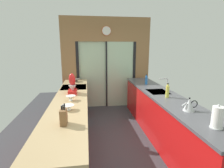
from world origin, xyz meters
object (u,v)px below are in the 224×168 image
Objects in this scene: paper_towel_roll at (217,118)px; mixing_bowl_near at (68,107)px; soap_bottle_near at (167,91)px; oven_range at (75,106)px; soap_bottle_far at (146,80)px; stand_mixer at (72,86)px; kettle at (189,105)px; mixing_bowl_mid at (71,98)px; mixing_bowl_far at (76,80)px; knife_block at (64,117)px.

mixing_bowl_near is at bearing 154.23° from paper_towel_roll.
paper_towel_roll reaches higher than soap_bottle_near.
soap_bottle_far reaches higher than oven_range.
paper_towel_roll is (0.00, -1.28, 0.01)m from soap_bottle_near.
kettle is at bearing -34.40° from stand_mixer.
paper_towel_roll is (1.80, -2.41, 0.60)m from oven_range.
mixing_bowl_near is 0.94m from stand_mixer.
soap_bottle_near is (1.78, 0.42, 0.08)m from mixing_bowl_near.
kettle is at bearing -45.66° from oven_range.
paper_towel_roll is (1.78, -1.79, -0.03)m from stand_mixer.
stand_mixer reaches higher than paper_towel_roll.
stand_mixer reaches higher than mixing_bowl_mid.
kettle is at bearing -54.09° from mixing_bowl_far.
oven_range is at bearing 126.71° from paper_towel_roll.
oven_range is 3.07m from paper_towel_roll.
mixing_bowl_near is 0.70× the size of knife_block.
mixing_bowl_far is 0.79× the size of soap_bottle_near.
mixing_bowl_near is at bearing 90.01° from knife_block.
mixing_bowl_near is at bearing -89.32° from oven_range.
soap_bottle_near is 0.93× the size of paper_towel_roll.
stand_mixer is 2.52m from paper_towel_roll.
kettle reaches higher than mixing_bowl_near.
knife_block is at bearing -90.00° from mixing_bowl_mid.
soap_bottle_near is at bearing -1.92° from mixing_bowl_mid.
mixing_bowl_mid is (0.00, 0.48, 0.00)m from mixing_bowl_near.
paper_towel_roll reaches higher than mixing_bowl_near.
stand_mixer is at bearing 145.60° from kettle.
mixing_bowl_mid reaches higher than mixing_bowl_near.
mixing_bowl_near is 1.98m from paper_towel_roll.
soap_bottle_near is at bearing -90.00° from soap_bottle_far.
oven_range is 4.27× the size of mixing_bowl_far.
knife_block and soap_bottle_near have the same top height.
mixing_bowl_mid reaches higher than mixing_bowl_far.
soap_bottle_near is at bearing 13.31° from mixing_bowl_near.
oven_range is 3.40× the size of knife_block.
knife_block is 2.01m from soap_bottle_near.
oven_range is 1.63m from mixing_bowl_near.
stand_mixer is 1.55× the size of soap_bottle_near.
stand_mixer reaches higher than knife_block.
stand_mixer is 1.69× the size of soap_bottle_far.
soap_bottle_near is (1.78, 0.92, 0.02)m from knife_block.
paper_towel_roll is at bearing -90.22° from kettle.
mixing_bowl_mid is 0.70× the size of soap_bottle_far.
oven_range is 1.89m from soap_bottle_far.
soap_bottle_near is at bearing -32.16° from oven_range.
soap_bottle_far is (0.00, 1.18, -0.01)m from soap_bottle_near.
soap_bottle_near is (1.78, -0.51, -0.04)m from stand_mixer.
kettle is (1.78, -2.46, 0.05)m from mixing_bowl_far.
stand_mixer reaches higher than mixing_bowl_far.
knife_block is at bearing -89.48° from oven_range.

